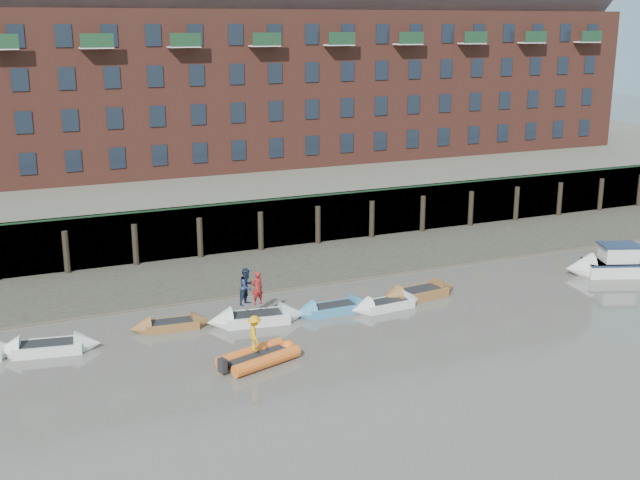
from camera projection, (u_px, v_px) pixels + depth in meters
ground at (400, 396)px, 31.62m from camera, size 220.00×220.00×0.00m
foreshore at (251, 271)px, 47.51m from camera, size 110.00×8.00×0.50m
mud_band at (271, 288)px, 44.51m from camera, size 110.00×1.60×0.10m
river_wall at (228, 228)px, 50.96m from camera, size 110.00×1.23×3.30m
bank_terrace at (175, 189)px, 62.98m from camera, size 110.00×28.00×3.20m
apartment_terrace at (165, 42)px, 60.92m from camera, size 80.60×15.56×20.98m
rowboat_1 at (48, 347)px, 35.74m from camera, size 4.77×2.12×1.34m
rowboat_2 at (172, 325)px, 38.51m from camera, size 4.04×1.53×1.15m
rowboat_3 at (256, 318)px, 39.26m from camera, size 5.04×2.10×1.42m
rowboat_4 at (333, 309)px, 40.63m from camera, size 4.34×1.28×1.26m
rowboat_5 at (387, 304)px, 41.28m from camera, size 4.26×1.51×1.22m
rowboat_6 at (418, 293)px, 42.82m from camera, size 4.98×1.92×1.41m
rib_tender at (261, 356)px, 34.72m from camera, size 3.80×2.68×0.64m
motor_launch at (608, 265)px, 46.67m from camera, size 6.01×3.77×2.36m
person_rower_a at (257, 288)px, 38.91m from camera, size 0.66×0.48×1.66m
person_rower_b at (247, 286)px, 38.85m from camera, size 1.13×1.07×1.83m
person_rib_crew at (255, 333)px, 34.30m from camera, size 0.77×1.11×1.57m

